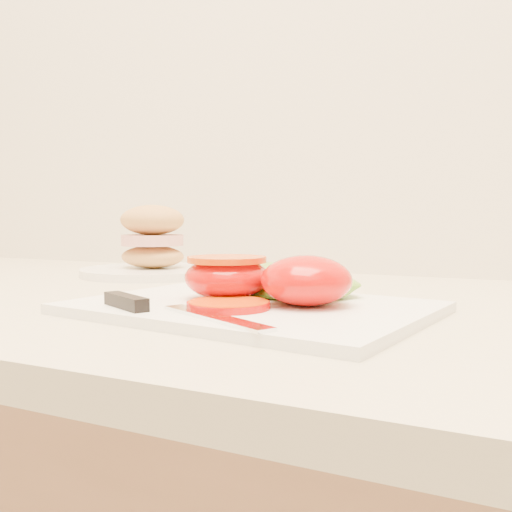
% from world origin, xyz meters
% --- Properties ---
extents(cutting_board, '(0.36, 0.28, 0.01)m').
position_xyz_m(cutting_board, '(-0.61, 1.59, 0.94)').
color(cutting_board, white).
rests_on(cutting_board, counter).
extents(tomato_half_dome, '(0.09, 0.09, 0.05)m').
position_xyz_m(tomato_half_dome, '(-0.55, 1.59, 0.96)').
color(tomato_half_dome, red).
rests_on(tomato_half_dome, cutting_board).
extents(tomato_half_cut, '(0.09, 0.09, 0.04)m').
position_xyz_m(tomato_half_cut, '(-0.64, 1.60, 0.96)').
color(tomato_half_cut, red).
rests_on(tomato_half_cut, cutting_board).
extents(tomato_slice_0, '(0.07, 0.07, 0.01)m').
position_xyz_m(tomato_slice_0, '(-0.61, 1.54, 0.94)').
color(tomato_slice_0, '#D05208').
rests_on(tomato_slice_0, cutting_board).
extents(lettuce_leaf_0, '(0.15, 0.10, 0.03)m').
position_xyz_m(lettuce_leaf_0, '(-0.61, 1.66, 0.95)').
color(lettuce_leaf_0, '#7DB12F').
rests_on(lettuce_leaf_0, cutting_board).
extents(lettuce_leaf_1, '(0.10, 0.08, 0.02)m').
position_xyz_m(lettuce_leaf_1, '(-0.57, 1.65, 0.95)').
color(lettuce_leaf_1, '#7DB12F').
rests_on(lettuce_leaf_1, cutting_board).
extents(knife, '(0.20, 0.08, 0.01)m').
position_xyz_m(knife, '(-0.66, 1.50, 0.94)').
color(knife, silver).
rests_on(knife, cutting_board).
extents(sandwich_plate, '(0.23, 0.23, 0.11)m').
position_xyz_m(sandwich_plate, '(-0.91, 1.83, 0.97)').
color(sandwich_plate, white).
rests_on(sandwich_plate, counter).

